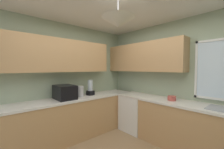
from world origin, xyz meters
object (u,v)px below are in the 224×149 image
object	(u,v)px
dishwasher	(135,113)
blender_appliance	(90,88)
bowl	(172,98)
kettle	(80,91)
microwave	(65,92)

from	to	relation	value
dishwasher	blender_appliance	xyz separation A→B (m)	(-0.66, -0.88, 0.63)
bowl	kettle	bearing A→B (deg)	-142.34
microwave	blender_appliance	bearing A→B (deg)	90.00
dishwasher	bowl	world-z (taller)	bowl
kettle	bowl	world-z (taller)	kettle
microwave	kettle	xyz separation A→B (m)	(0.02, 0.35, -0.02)
bowl	blender_appliance	size ratio (longest dim) A/B	0.45
dishwasher	microwave	distance (m)	1.76
bowl	blender_appliance	distance (m)	1.81
dishwasher	bowl	distance (m)	1.04
bowl	microwave	bearing A→B (deg)	-135.37
dishwasher	blender_appliance	world-z (taller)	blender_appliance
kettle	bowl	bearing A→B (deg)	37.66
dishwasher	blender_appliance	bearing A→B (deg)	-126.83
blender_appliance	dishwasher	bearing A→B (deg)	53.17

